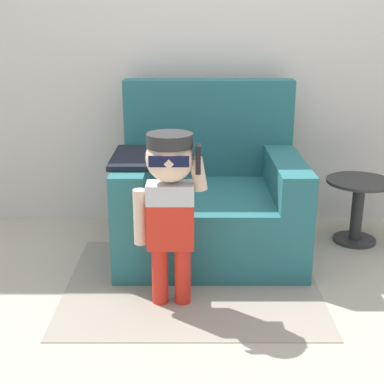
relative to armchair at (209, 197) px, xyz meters
The scene contains 6 objects.
ground_plane 0.47m from the armchair, 61.76° to the right, with size 10.00×10.00×0.00m, color #BCB29E.
wall_back 1.11m from the armchair, 73.14° to the left, with size 10.00×0.05×2.60m.
armchair is the anchor object (origin of this frame).
person_child 0.76m from the armchair, 106.75° to the right, with size 0.35×0.26×0.86m.
side_table 0.95m from the armchair, ahead, with size 0.41×0.41×0.41m.
rug 0.59m from the armchair, 101.65° to the right, with size 1.34×1.11×0.01m.
Camera 1 is at (-0.26, -2.77, 1.36)m, focal length 50.00 mm.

